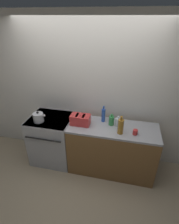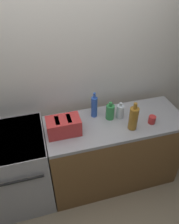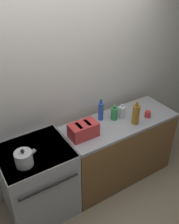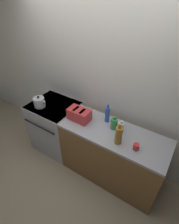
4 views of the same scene
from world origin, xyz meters
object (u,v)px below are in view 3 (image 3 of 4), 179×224
at_px(stove, 38,181).
at_px(bottle_blue, 101,111).
at_px(kettle, 24,158).
at_px(toaster, 83,130).
at_px(cup_red, 148,114).
at_px(bottle_clear, 122,112).
at_px(bottle_amber, 136,114).
at_px(bottle_green, 114,113).

bearing_deg(stove, bottle_blue, 7.02).
bearing_deg(kettle, toaster, 6.33).
distance_m(toaster, cup_red, 0.89).
distance_m(bottle_blue, cup_red, 0.60).
bearing_deg(toaster, kettle, -173.67).
distance_m(bottle_clear, bottle_amber, 0.20).
distance_m(stove, bottle_green, 1.19).
relative_size(toaster, bottle_green, 1.61).
bearing_deg(bottle_clear, bottle_amber, -74.07).
bearing_deg(stove, bottle_clear, 0.87).
height_order(kettle, bottle_green, bottle_green).
distance_m(bottle_green, bottle_blue, 0.17).
bearing_deg(bottle_amber, bottle_green, 127.91).
xyz_separation_m(bottle_green, bottle_amber, (0.16, -0.21, 0.04)).
xyz_separation_m(stove, bottle_amber, (1.23, -0.17, 0.57)).
distance_m(stove, bottle_blue, 1.09).
xyz_separation_m(bottle_green, bottle_clear, (0.11, -0.01, -0.01)).
xyz_separation_m(stove, toaster, (0.57, -0.06, 0.53)).
distance_m(bottle_clear, cup_red, 0.33).
relative_size(bottle_blue, cup_red, 3.55).
distance_m(kettle, toaster, 0.72).
bearing_deg(bottle_blue, bottle_clear, -20.81).
bearing_deg(kettle, stove, 44.34).
bearing_deg(toaster, stove, 173.85).
relative_size(toaster, bottle_amber, 1.07).
distance_m(kettle, bottle_amber, 1.37).
relative_size(kettle, bottle_green, 1.10).
height_order(bottle_blue, bottle_clear, bottle_blue).
bearing_deg(cup_red, bottle_blue, 153.29).
height_order(bottle_green, bottle_clear, bottle_green).
distance_m(toaster, bottle_amber, 0.67).
relative_size(stove, bottle_clear, 5.01).
bearing_deg(bottle_amber, kettle, 178.61).
distance_m(bottle_green, cup_red, 0.43).
bearing_deg(bottle_green, bottle_blue, 150.89).
height_order(toaster, bottle_clear, bottle_clear).
xyz_separation_m(kettle, bottle_blue, (1.07, 0.25, 0.04)).
bearing_deg(bottle_blue, kettle, -166.60).
bearing_deg(bottle_blue, bottle_amber, -43.14).
bearing_deg(bottle_amber, cup_red, 5.11).
bearing_deg(bottle_green, bottle_clear, -7.71).
relative_size(kettle, bottle_blue, 0.76).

